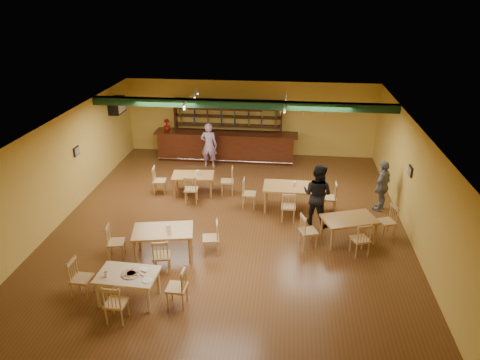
# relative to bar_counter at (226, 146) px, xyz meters

# --- Properties ---
(floor) EXTENTS (12.00, 12.00, 0.00)m
(floor) POSITION_rel_bar_counter_xyz_m (0.87, -5.15, -0.56)
(floor) COLOR brown
(floor) RESTS_ON ground
(ceiling_beam) EXTENTS (10.00, 0.30, 0.25)m
(ceiling_beam) POSITION_rel_bar_counter_xyz_m (0.87, -2.35, 2.31)
(ceiling_beam) COLOR black
(ceiling_beam) RESTS_ON ceiling
(track_rail_left) EXTENTS (0.05, 2.50, 0.05)m
(track_rail_left) POSITION_rel_bar_counter_xyz_m (-0.93, -1.75, 2.38)
(track_rail_left) COLOR white
(track_rail_left) RESTS_ON ceiling
(track_rail_right) EXTENTS (0.05, 2.50, 0.05)m
(track_rail_right) POSITION_rel_bar_counter_xyz_m (2.27, -1.75, 2.38)
(track_rail_right) COLOR white
(track_rail_right) RESTS_ON ceiling
(ac_unit) EXTENTS (0.34, 0.70, 0.48)m
(ac_unit) POSITION_rel_bar_counter_xyz_m (-3.93, -0.95, 1.79)
(ac_unit) COLOR white
(ac_unit) RESTS_ON wall_left
(picture_left) EXTENTS (0.04, 0.34, 0.28)m
(picture_left) POSITION_rel_bar_counter_xyz_m (-4.10, -4.15, 1.14)
(picture_left) COLOR black
(picture_left) RESTS_ON wall_left
(picture_right) EXTENTS (0.04, 0.34, 0.28)m
(picture_right) POSITION_rel_bar_counter_xyz_m (5.84, -4.65, 1.14)
(picture_right) COLOR black
(picture_right) RESTS_ON wall_right
(bar_counter) EXTENTS (5.61, 0.85, 1.13)m
(bar_counter) POSITION_rel_bar_counter_xyz_m (0.00, 0.00, 0.00)
(bar_counter) COLOR #36170A
(bar_counter) RESTS_ON ground
(back_bar_hutch) EXTENTS (4.34, 0.40, 2.28)m
(back_bar_hutch) POSITION_rel_bar_counter_xyz_m (0.00, 0.63, 0.57)
(back_bar_hutch) COLOR #36170A
(back_bar_hutch) RESTS_ON ground
(poinsettia) EXTENTS (0.33, 0.33, 0.46)m
(poinsettia) POSITION_rel_bar_counter_xyz_m (-2.36, 0.00, 0.80)
(poinsettia) COLOR maroon
(poinsettia) RESTS_ON bar_counter
(dining_table_a) EXTENTS (1.43, 0.94, 0.68)m
(dining_table_a) POSITION_rel_bar_counter_xyz_m (-0.65, -3.23, -0.22)
(dining_table_a) COLOR #A67D3B
(dining_table_a) RESTS_ON ground
(dining_table_b) EXTENTS (1.58, 0.95, 0.79)m
(dining_table_b) POSITION_rel_bar_counter_xyz_m (2.53, -4.02, -0.17)
(dining_table_b) COLOR #A67D3B
(dining_table_b) RESTS_ON ground
(dining_table_c) EXTENTS (1.65, 1.18, 0.75)m
(dining_table_c) POSITION_rel_bar_counter_xyz_m (-0.63, -6.99, -0.19)
(dining_table_c) COLOR #A67D3B
(dining_table_c) RESTS_ON ground
(dining_table_d) EXTENTS (1.60, 1.26, 0.70)m
(dining_table_d) POSITION_rel_bar_counter_xyz_m (4.16, -5.74, -0.21)
(dining_table_d) COLOR #A67D3B
(dining_table_d) RESTS_ON ground
(near_table) EXTENTS (1.32, 0.88, 0.69)m
(near_table) POSITION_rel_bar_counter_xyz_m (-0.92, -8.81, -0.22)
(near_table) COLOR #D7B690
(near_table) RESTS_ON ground
(pizza_tray) EXTENTS (0.41, 0.41, 0.01)m
(pizza_tray) POSITION_rel_bar_counter_xyz_m (-0.83, -8.81, 0.13)
(pizza_tray) COLOR silver
(pizza_tray) RESTS_ON near_table
(parmesan_shaker) EXTENTS (0.08, 0.08, 0.11)m
(parmesan_shaker) POSITION_rel_bar_counter_xyz_m (-1.34, -8.95, 0.18)
(parmesan_shaker) COLOR #EAE5C6
(parmesan_shaker) RESTS_ON near_table
(napkin_stack) EXTENTS (0.23, 0.19, 0.03)m
(napkin_stack) POSITION_rel_bar_counter_xyz_m (-0.60, -8.63, 0.14)
(napkin_stack) COLOR white
(napkin_stack) RESTS_ON near_table
(pizza_server) EXTENTS (0.32, 0.25, 0.00)m
(pizza_server) POSITION_rel_bar_counter_xyz_m (-0.69, -8.76, 0.14)
(pizza_server) COLOR silver
(pizza_server) RESTS_ON pizza_tray
(side_plate) EXTENTS (0.23, 0.23, 0.01)m
(side_plate) POSITION_rel_bar_counter_xyz_m (-0.42, -8.99, 0.13)
(side_plate) COLOR white
(side_plate) RESTS_ON near_table
(patron_bar) EXTENTS (0.67, 0.47, 1.75)m
(patron_bar) POSITION_rel_bar_counter_xyz_m (-0.53, -0.83, 0.31)
(patron_bar) COLOR #9754B7
(patron_bar) RESTS_ON ground
(patron_right_a) EXTENTS (1.12, 1.03, 1.84)m
(patron_right_a) POSITION_rel_bar_counter_xyz_m (3.33, -4.82, 0.36)
(patron_right_a) COLOR black
(patron_right_a) RESTS_ON ground
(patron_right_b) EXTENTS (0.85, 1.01, 1.62)m
(patron_right_b) POSITION_rel_bar_counter_xyz_m (5.36, -3.74, 0.25)
(patron_right_b) COLOR gray
(patron_right_b) RESTS_ON ground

